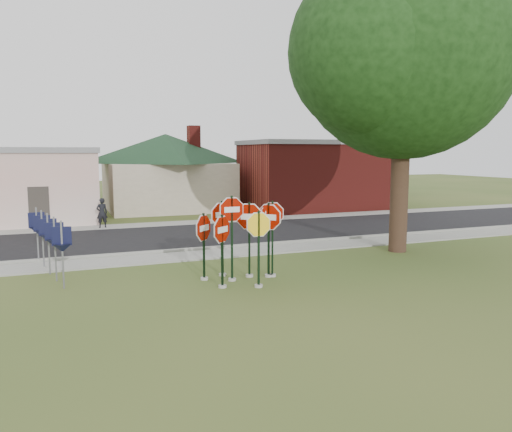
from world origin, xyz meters
name	(u,v)px	position (x,y,z in m)	size (l,w,h in m)	color
ground	(255,293)	(0.00, 0.00, 0.00)	(120.00, 120.00, 0.00)	#36501E
sidewalk_near	(203,255)	(0.00, 5.50, 0.03)	(60.00, 1.60, 0.06)	gray
road	(177,237)	(0.00, 10.00, 0.02)	(60.00, 7.00, 0.04)	black
sidewalk_far	(159,224)	(0.00, 14.30, 0.03)	(60.00, 1.60, 0.06)	gray
curb	(196,249)	(0.00, 6.50, 0.07)	(60.00, 0.20, 0.14)	gray
stop_sign_center	(232,226)	(-0.16, 1.54, 1.71)	(1.05, 0.24, 2.74)	#9E9A93
stop_sign_yellow	(259,240)	(0.32, 0.56, 1.42)	(1.00, 0.24, 2.36)	#9E9A93
stop_sign_left	(222,241)	(-0.68, 0.90, 1.38)	(0.86, 0.70, 2.27)	#9E9A93
stop_sign_right	(272,229)	(1.20, 1.57, 1.54)	(0.91, 0.41, 2.52)	#9E9A93
stop_sign_back_right	(249,228)	(0.51, 1.80, 1.57)	(1.00, 0.62, 2.52)	#9E9A93
stop_sign_back_left	(222,228)	(-0.25, 2.24, 1.56)	(1.06, 0.24, 2.52)	#9E9A93
stop_sign_far_right	(269,229)	(1.07, 1.58, 1.55)	(0.78, 0.86, 2.49)	#9E9A93
stop_sign_far_left	(204,238)	(-0.93, 1.97, 1.33)	(0.84, 0.81, 2.21)	#9E9A93
route_sign_row	(48,237)	(-5.40, 4.50, 1.22)	(1.43, 4.63, 2.00)	#59595E
building_house	(166,157)	(2.00, 22.00, 3.65)	(11.60, 11.60, 6.20)	#C1B199
building_brick	(317,174)	(12.00, 18.50, 2.40)	(10.20, 6.20, 4.75)	maroon
oak_tree	(405,48)	(7.50, 3.50, 7.89)	(12.10, 11.50, 12.15)	black
bg_tree_right	(375,134)	(22.00, 26.00, 5.58)	(5.60, 5.60, 8.40)	black
pedestrian	(102,213)	(-3.00, 14.04, 0.83)	(0.56, 0.37, 1.54)	black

